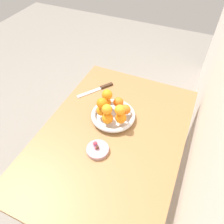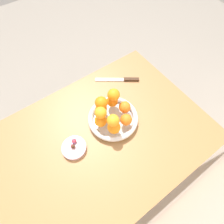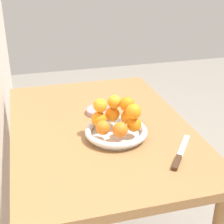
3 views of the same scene
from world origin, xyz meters
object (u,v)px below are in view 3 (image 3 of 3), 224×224
orange_4 (99,119)px  orange_3 (112,114)px  orange_0 (120,130)px  candy_ball_2 (104,108)px  orange_7 (133,111)px  dining_table (100,143)px  candy_dish (99,111)px  orange_6 (127,104)px  orange_1 (134,125)px  orange_2 (128,117)px  fruit_bowl (116,132)px  orange_5 (103,128)px  orange_9 (114,102)px  candy_ball_1 (103,108)px  orange_8 (100,105)px  candy_ball_0 (99,107)px  knife (180,154)px  candy_ball_3 (100,107)px

orange_4 → orange_3: bearing=-64.5°
orange_0 → candy_ball_2: 0.29m
candy_ball_2 → orange_7: bearing=-168.9°
dining_table → orange_3: orange_3 is taller
candy_dish → orange_6: 0.25m
orange_0 → orange_4: 0.12m
orange_1 → orange_6: orange_6 is taller
orange_2 → orange_0: bearing=148.2°
fruit_bowl → orange_7: orange_7 is taller
orange_6 → orange_5: bearing=118.3°
orange_9 → candy_ball_1: orange_9 is taller
orange_8 → orange_3: bearing=-62.1°
orange_3 → orange_7: (-0.11, -0.05, 0.06)m
orange_2 → orange_3: bearing=53.9°
candy_ball_1 → candy_ball_2: bearing=-130.6°
orange_1 → candy_ball_0: orange_1 is taller
orange_9 → candy_ball_0: (0.18, 0.03, -0.10)m
orange_8 → knife: 0.36m
orange_2 → candy_ball_0: orange_2 is taller
orange_3 → candy_ball_3: 0.18m
candy_ball_2 → orange_3: bearing=179.5°
orange_3 → orange_8: (-0.03, 0.06, 0.06)m
dining_table → candy_ball_3: candy_ball_3 is taller
dining_table → candy_ball_2: candy_ball_2 is taller
fruit_bowl → orange_3: orange_3 is taller
orange_7 → orange_8: (0.08, 0.11, 0.00)m
orange_1 → orange_4: size_ratio=0.93×
orange_1 → knife: orange_1 is taller
candy_dish → orange_8: bearing=169.1°
orange_9 → candy_ball_0: orange_9 is taller
orange_9 → orange_2: bearing=-123.2°
candy_ball_3 → orange_3: bearing=-175.2°
orange_0 → orange_9: orange_9 is taller
candy_ball_0 → candy_ball_3: (0.00, -0.00, -0.00)m
orange_7 → orange_8: 0.14m
orange_3 → knife: bearing=-144.8°
dining_table → orange_6: 0.25m
candy_ball_3 → knife: 0.48m
orange_0 → orange_1: (0.03, -0.07, -0.00)m
orange_2 → orange_9: size_ratio=1.03×
orange_4 → orange_9: (0.02, -0.07, 0.06)m
orange_1 → candy_ball_1: 0.28m
knife → orange_0: bearing=56.9°
orange_1 → candy_ball_0: size_ratio=3.10×
orange_8 → orange_6: bearing=-95.1°
candy_ball_2 → candy_ball_3: candy_ball_2 is taller
candy_dish → orange_4: bearing=167.2°
orange_1 → orange_5: size_ratio=1.01×
dining_table → candy_ball_1: candy_ball_1 is taller
candy_ball_0 → candy_ball_1: bearing=-128.2°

